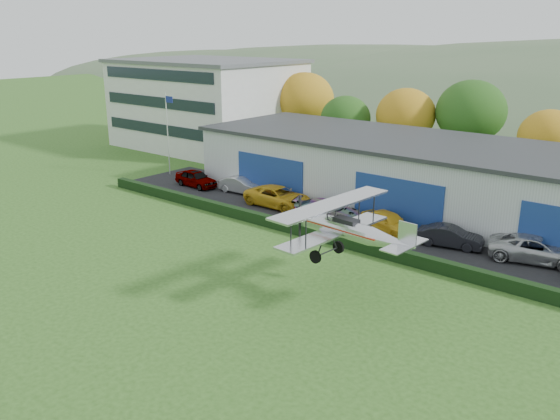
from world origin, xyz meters
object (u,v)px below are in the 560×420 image
Objects in this scene: car_1 at (242,185)px; car_4 at (388,222)px; car_2 at (279,197)px; car_5 at (450,236)px; office_block at (207,103)px; biplane at (347,228)px; hangar at (435,176)px; car_0 at (196,178)px; car_6 at (537,249)px; flagpole at (168,127)px; car_3 at (328,210)px.

car_4 is at bearing -98.15° from car_1.
car_1 is 15.02m from car_4.
car_2 reaches higher than car_5.
office_block reaches higher than biplane.
hangar is 4.79× the size of biplane.
office_block is 2.43× the size of biplane.
car_6 is at bearing -84.79° from car_0.
car_1 is 0.51× the size of biplane.
car_5 is 5.23m from car_6.
car_0 is (13.52, -14.56, -4.41)m from office_block.
car_1 is at bearing 101.28° from car_4.
flagpole is 1.85× the size of car_1.
car_4 is 0.78× the size of car_6.
biplane reaches higher than car_6.
car_3 is at bearing -5.41° from flagpole.
car_4 is (4.90, 0.39, -0.00)m from car_3.
car_3 is 14.63m from car_6.
car_0 is 25.23m from biplane.
car_2 is at bearing -6.22° from flagpole.
car_0 is 1.00× the size of car_4.
hangar is 1.97× the size of office_block.
car_1 is 10.19m from car_3.
flagpole is at bearing 65.55° from car_3.
car_0 is 19.68m from car_4.
car_2 is (-9.69, -7.63, -1.80)m from hangar.
office_block is at bearing 46.08° from car_0.
car_0 is at bearing 76.86° from car_5.
flagpole reaches higher than biplane.
flagpole reaches higher than car_3.
car_0 reaches higher than car_4.
car_2 reaches higher than car_0.
car_5 is (9.42, 0.45, -0.06)m from car_3.
office_block is at bearing 149.94° from biplane.
hangar is 9.01m from car_5.
office_block reaches higher than hangar.
biplane is (22.84, -10.28, 3.02)m from car_0.
car_2 is at bearing 77.41° from car_5.
biplane is (18.16, -11.30, 3.06)m from car_1.
hangar is at bearing 19.01° from car_5.
hangar reaches higher than car_4.
car_3 is 1.24× the size of car_5.
flagpole is 1.38× the size of car_2.
flagpole is at bearing 101.56° from car_4.
hangar reaches higher than car_1.
car_3 is at bearing -102.13° from car_1.
hangar is at bearing -70.61° from car_1.
biplane is (36.36, -24.84, -1.39)m from office_block.
hangar reaches higher than car_3.
office_block reaches higher than car_4.
car_4 reaches higher than car_5.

